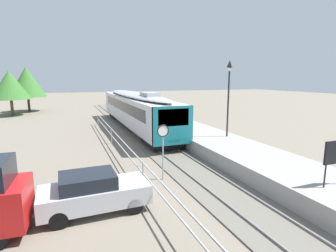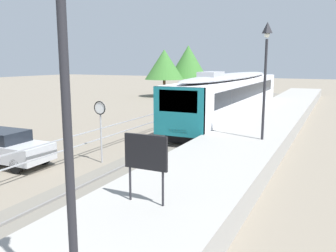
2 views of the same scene
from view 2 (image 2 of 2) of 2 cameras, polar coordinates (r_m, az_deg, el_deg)
ground_plane at (r=24.83m, az=0.58°, el=-0.20°), size 160.00×160.00×0.00m
track_rails at (r=23.73m, az=7.16°, el=-0.68°), size 3.20×60.00×0.14m
commuter_train at (r=27.59m, az=10.17°, el=5.20°), size 2.82×20.30×3.74m
station_platform at (r=22.85m, az=14.92°, el=-0.31°), size 3.90×60.00×0.90m
platform_lamp_near_end at (r=4.66m, az=-16.39°, el=11.35°), size 0.34×0.34×5.35m
platform_lamp_mid_platform at (r=16.97m, az=15.40°, el=10.30°), size 0.34×0.34×5.35m
platform_notice_board at (r=9.05m, az=-3.57°, el=-4.59°), size 1.20×0.08×1.80m
speed_limit_sign at (r=16.02m, az=-10.80°, el=1.54°), size 0.61×0.10×2.81m
carpark_fence at (r=16.52m, az=-15.28°, el=-2.67°), size 0.06×36.06×1.25m
parked_hatchback_silver at (r=17.21m, az=-24.44°, el=-3.13°), size 4.04×1.86×1.53m
tree_behind_carpark at (r=46.59m, az=-0.61°, el=9.81°), size 5.05×5.05×6.07m
tree_behind_station_far at (r=49.88m, az=3.26°, el=10.20°), size 5.37×5.37×6.72m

